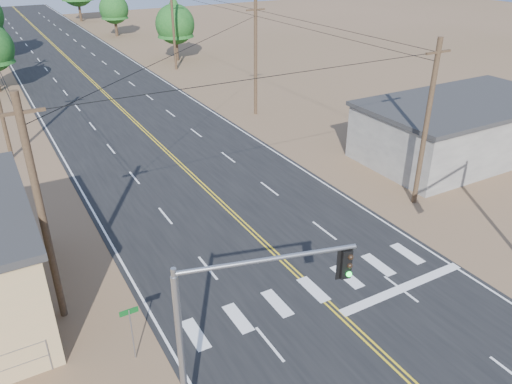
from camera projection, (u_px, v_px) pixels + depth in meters
road at (155, 141)px, 40.39m from camera, size 15.00×200.00×0.02m
building_right at (461, 129)px, 37.00m from camera, size 15.00×8.00×4.00m
utility_pole_left_near at (41, 213)px, 19.52m from camera, size 1.80×0.30×10.00m
utility_pole_right_near at (426, 124)px, 28.75m from camera, size 1.80×0.30×10.00m
utility_pole_right_mid at (256, 58)px, 44.21m from camera, size 1.80×0.30×10.00m
utility_pole_right_far at (173, 27)px, 59.68m from camera, size 1.80×0.30×10.00m
signal_mast_left at (232, 318)px, 15.09m from camera, size 5.42×1.69×6.61m
street_sign at (131, 326)px, 18.88m from camera, size 0.72×0.06×2.43m
tree_right_near at (175, 20)px, 64.21m from camera, size 5.05×5.05×8.41m
tree_right_mid at (113, 6)px, 80.51m from camera, size 4.63×4.63×7.71m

